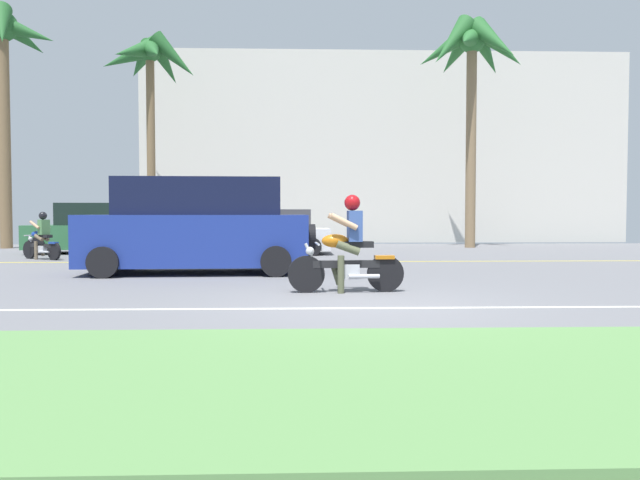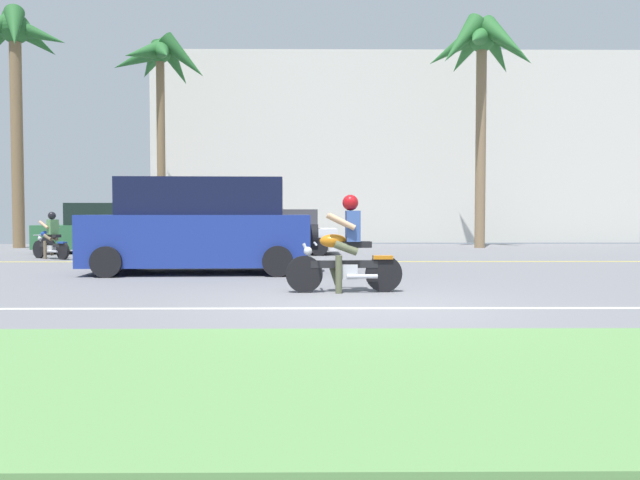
{
  "view_description": "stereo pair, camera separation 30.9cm",
  "coord_description": "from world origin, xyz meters",
  "views": [
    {
      "loc": [
        -0.86,
        -8.99,
        1.31
      ],
      "look_at": [
        -0.45,
        2.64,
        0.82
      ],
      "focal_mm": 35.52,
      "sensor_mm": 36.0,
      "label": 1
    },
    {
      "loc": [
        -0.55,
        -9.0,
        1.31
      ],
      "look_at": [
        -0.45,
        2.64,
        0.82
      ],
      "focal_mm": 35.52,
      "sensor_mm": 36.0,
      "label": 2
    }
  ],
  "objects": [
    {
      "name": "motorcyclist_distant",
      "position": [
        -8.11,
        9.14,
        0.57
      ],
      "size": [
        1.39,
        0.95,
        1.35
      ],
      "color": "black",
      "rests_on": "ground"
    },
    {
      "name": "palm_tree_2",
      "position": [
        -11.72,
        14.98,
        7.3
      ],
      "size": [
        3.82,
        3.76,
        8.97
      ],
      "color": "brown",
      "rests_on": "ground"
    },
    {
      "name": "grass_median",
      "position": [
        0.0,
        -4.1,
        0.03
      ],
      "size": [
        56.0,
        3.8,
        0.06
      ],
      "primitive_type": "cube",
      "color": "#5B8C4C",
      "rests_on": "ground"
    },
    {
      "name": "building_far",
      "position": [
        3.08,
        21.0,
        4.25
      ],
      "size": [
        21.73,
        4.0,
        8.49
      ],
      "primitive_type": "cube",
      "color": "beige",
      "rests_on": "ground"
    },
    {
      "name": "lane_line_far",
      "position": [
        0.0,
        8.02,
        0.0
      ],
      "size": [
        50.4,
        0.12,
        0.01
      ],
      "primitive_type": "cube",
      "color": "yellow",
      "rests_on": "ground"
    },
    {
      "name": "parked_car_1",
      "position": [
        -1.83,
        11.27,
        0.67
      ],
      "size": [
        4.14,
        1.98,
        1.43
      ],
      "color": "silver",
      "rests_on": "ground"
    },
    {
      "name": "motorcyclist",
      "position": [
        -0.05,
        1.42,
        0.68
      ],
      "size": [
        1.93,
        0.63,
        1.62
      ],
      "color": "black",
      "rests_on": "ground"
    },
    {
      "name": "parked_car_0",
      "position": [
        -7.63,
        11.87,
        0.76
      ],
      "size": [
        3.81,
        1.96,
        1.64
      ],
      "color": "#2D663D",
      "rests_on": "ground"
    },
    {
      "name": "palm_tree_0",
      "position": [
        5.69,
        14.87,
        7.27
      ],
      "size": [
        4.27,
        4.29,
        8.69
      ],
      "color": "#846B4C",
      "rests_on": "ground"
    },
    {
      "name": "ground",
      "position": [
        0.0,
        3.0,
        -0.02
      ],
      "size": [
        56.0,
        30.0,
        0.04
      ],
      "primitive_type": "cube",
      "color": "slate"
    },
    {
      "name": "palm_tree_1",
      "position": [
        -6.6,
        15.95,
        7.02
      ],
      "size": [
        4.0,
        3.94,
        8.33
      ],
      "color": "brown",
      "rests_on": "ground"
    },
    {
      "name": "lane_line_near",
      "position": [
        0.0,
        -0.36,
        0.0
      ],
      "size": [
        50.4,
        0.12,
        0.01
      ],
      "primitive_type": "cube",
      "color": "silver",
      "rests_on": "ground"
    },
    {
      "name": "suv_nearby",
      "position": [
        -3.05,
        4.91,
        1.0
      ],
      "size": [
        5.08,
        2.35,
        2.07
      ],
      "color": "navy",
      "rests_on": "ground"
    }
  ]
}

